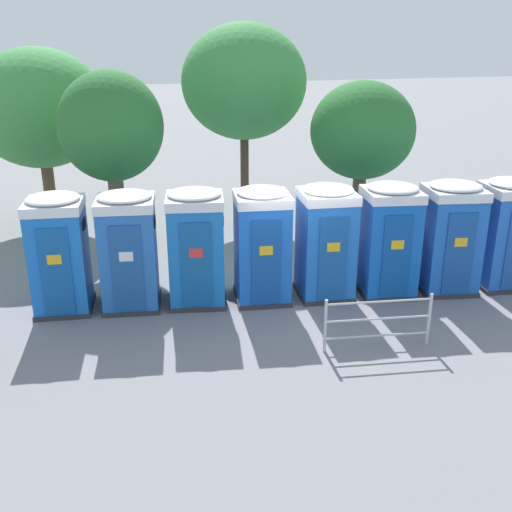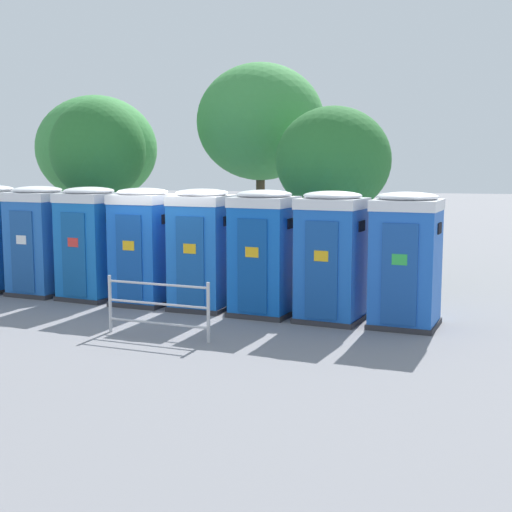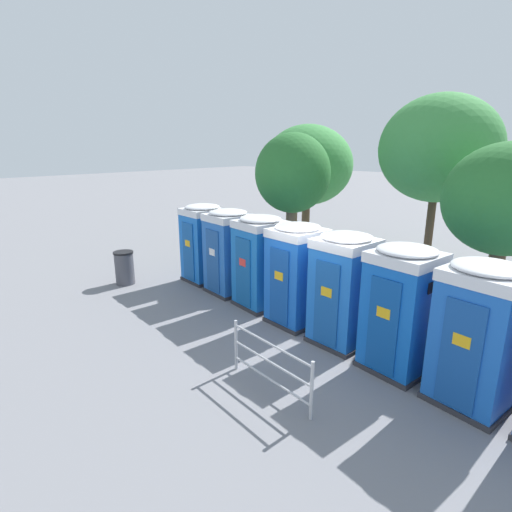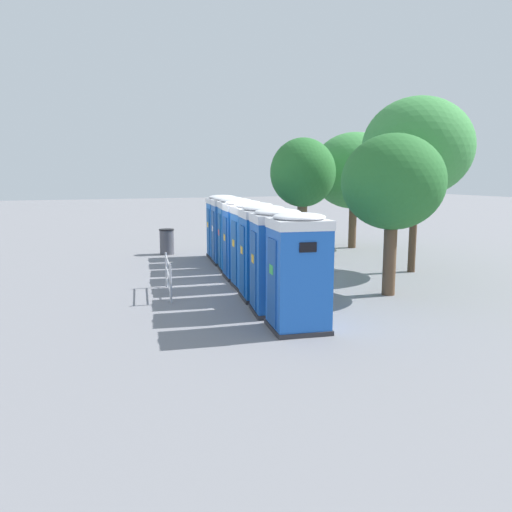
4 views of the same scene
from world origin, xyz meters
name	(u,v)px [view 2 (image 2 of 4)]	position (x,y,z in m)	size (l,w,h in m)	color
ground_plane	(179,304)	(0.00, 0.00, 0.00)	(120.00, 120.00, 0.00)	slate
portapotty_1	(39,240)	(-3.55, 0.28, 1.28)	(1.37, 1.37, 2.54)	#2D2D33
portapotty_2	(90,243)	(-2.14, 0.10, 1.28)	(1.41, 1.40, 2.54)	#2D2D33
portapotty_3	(143,246)	(-0.74, -0.15, 1.28)	(1.33, 1.34, 2.54)	#2D2D33
portapotty_4	(202,249)	(0.67, -0.33, 1.28)	(1.31, 1.32, 2.54)	#2D2D33
portapotty_5	(264,252)	(2.07, -0.57, 1.28)	(1.37, 1.38, 2.54)	#2D2D33
portapotty_6	(332,256)	(3.48, -0.79, 1.28)	(1.42, 1.40, 2.54)	#2D2D33
portapotty_7	(406,259)	(4.90, -0.92, 1.28)	(1.39, 1.36, 2.54)	#2D2D33
street_tree_0	(333,161)	(2.93, 2.87, 3.10)	(2.79, 2.79, 4.43)	brown
street_tree_1	(98,152)	(-3.58, 3.40, 3.38)	(2.58, 2.58, 4.77)	brown
street_tree_2	(261,122)	(0.40, 5.66, 4.22)	(3.65, 3.65, 5.89)	#4C3826
street_tree_3	(97,149)	(-5.41, 6.91, 3.51)	(3.89, 3.89, 5.23)	brown
event_barrier	(158,306)	(0.71, -2.88, 0.57)	(2.04, 0.34, 1.05)	#B7B7BC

